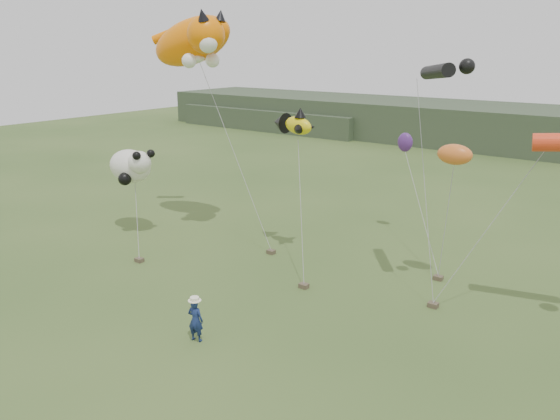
# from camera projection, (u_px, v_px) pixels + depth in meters

# --- Properties ---
(ground) EXTENTS (120.00, 120.00, 0.00)m
(ground) POSITION_uv_depth(u_px,v_px,m) (239.00, 332.00, 19.43)
(ground) COLOR #385123
(ground) RESTS_ON ground
(headland) EXTENTS (90.00, 13.00, 4.00)m
(headland) POSITION_uv_depth(u_px,v_px,m) (507.00, 128.00, 54.92)
(headland) COLOR #2D3D28
(headland) RESTS_ON ground
(festival_attendant) EXTENTS (0.64, 0.50, 1.55)m
(festival_attendant) POSITION_uv_depth(u_px,v_px,m) (196.00, 320.00, 18.63)
(festival_attendant) COLOR navy
(festival_attendant) RESTS_ON ground
(sandbag_anchors) EXTENTS (13.29, 6.78, 0.19)m
(sandbag_anchors) POSITION_uv_depth(u_px,v_px,m) (311.00, 274.00, 24.09)
(sandbag_anchors) COLOR brown
(sandbag_anchors) RESTS_ON ground
(cat_kite) EXTENTS (6.58, 3.51, 3.56)m
(cat_kite) POSITION_uv_depth(u_px,v_px,m) (195.00, 41.00, 28.03)
(cat_kite) COLOR orange
(cat_kite) RESTS_ON ground
(fish_kite) EXTENTS (2.54, 1.69, 1.29)m
(fish_kite) POSITION_uv_depth(u_px,v_px,m) (292.00, 124.00, 25.28)
(fish_kite) COLOR yellow
(fish_kite) RESTS_ON ground
(tube_kites) EXTENTS (8.29, 2.57, 3.14)m
(tube_kites) POSITION_uv_depth(u_px,v_px,m) (538.00, 115.00, 18.91)
(tube_kites) COLOR black
(tube_kites) RESTS_ON ground
(panda_kite) EXTENTS (3.12, 2.02, 1.94)m
(panda_kite) POSITION_uv_depth(u_px,v_px,m) (132.00, 166.00, 29.07)
(panda_kite) COLOR white
(panda_kite) RESTS_ON ground
(misc_kites) EXTENTS (5.51, 5.68, 1.53)m
(misc_kites) POSITION_uv_depth(u_px,v_px,m) (437.00, 150.00, 23.99)
(misc_kites) COLOR orange
(misc_kites) RESTS_ON ground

